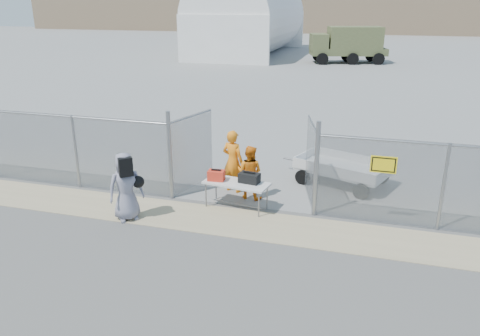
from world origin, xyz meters
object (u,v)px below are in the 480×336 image
(folding_table, at_px, (236,195))
(visitor, at_px, (126,187))
(utility_trailer, at_px, (342,171))
(security_worker_right, at_px, (250,172))
(security_worker_left, at_px, (233,161))

(folding_table, relative_size, visitor, 0.98)
(folding_table, bearing_deg, visitor, -141.46)
(visitor, distance_m, utility_trailer, 6.45)
(security_worker_right, xyz_separation_m, visitor, (-2.62, -2.18, 0.12))
(security_worker_right, distance_m, utility_trailer, 3.05)
(folding_table, distance_m, security_worker_right, 0.88)
(security_worker_right, bearing_deg, security_worker_left, -21.84)
(folding_table, xyz_separation_m, visitor, (-2.47, -1.42, 0.52))
(folding_table, bearing_deg, security_worker_left, 120.12)
(visitor, height_order, utility_trailer, visitor)
(visitor, xyz_separation_m, utility_trailer, (5.05, 4.00, -0.47))
(folding_table, height_order, security_worker_left, security_worker_left)
(security_worker_right, bearing_deg, visitor, 47.90)
(security_worker_right, relative_size, visitor, 0.87)
(security_worker_right, height_order, utility_trailer, security_worker_right)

